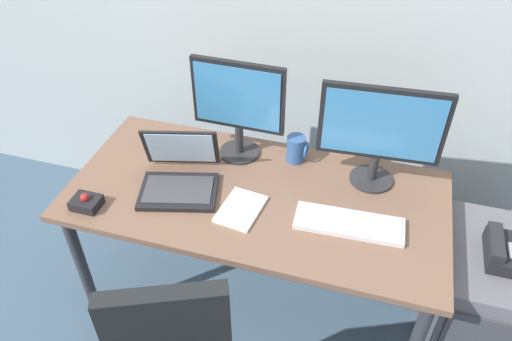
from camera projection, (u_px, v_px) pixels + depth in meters
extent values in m
plane|color=#3B5064|center=(256.00, 301.00, 2.48)|extent=(8.00, 8.00, 0.00)
cube|color=brown|center=(256.00, 196.00, 2.02)|extent=(1.53, 0.73, 0.03)
cylinder|color=#2D2D33|center=(84.00, 271.00, 2.18)|extent=(0.05, 0.05, 0.71)
cylinder|color=#2D2D33|center=(145.00, 184.00, 2.63)|extent=(0.05, 0.05, 0.71)
cylinder|color=#2D2D33|center=(418.00, 240.00, 2.32)|extent=(0.05, 0.05, 0.71)
cube|color=#57555C|center=(482.00, 305.00, 2.08)|extent=(0.42, 0.52, 0.65)
cube|color=#38383D|center=(497.00, 341.00, 1.80)|extent=(0.38, 0.01, 0.22)
cube|color=black|center=(509.00, 254.00, 1.84)|extent=(0.17, 0.20, 0.06)
cube|color=black|center=(496.00, 242.00, 1.83)|extent=(0.05, 0.18, 0.04)
cube|color=black|center=(168.00, 334.00, 1.56)|extent=(0.39, 0.21, 0.42)
cylinder|color=#262628|center=(371.00, 179.00, 2.07)|extent=(0.18, 0.18, 0.01)
cylinder|color=#262628|center=(373.00, 167.00, 2.03)|extent=(0.04, 0.04, 0.11)
cube|color=black|center=(382.00, 124.00, 1.89)|extent=(0.49, 0.06, 0.32)
cube|color=teal|center=(382.00, 126.00, 1.88)|extent=(0.45, 0.04, 0.28)
cylinder|color=#262628|center=(240.00, 152.00, 2.21)|extent=(0.18, 0.18, 0.01)
cylinder|color=#262628|center=(239.00, 139.00, 2.16)|extent=(0.04, 0.04, 0.13)
cube|color=black|center=(238.00, 96.00, 2.02)|extent=(0.40, 0.03, 0.31)
cube|color=teal|center=(237.00, 98.00, 2.01)|extent=(0.37, 0.01, 0.27)
cube|color=silver|center=(349.00, 224.00, 1.86)|extent=(0.42, 0.16, 0.02)
cube|color=white|center=(349.00, 221.00, 1.85)|extent=(0.39, 0.13, 0.01)
cube|color=black|center=(179.00, 191.00, 2.00)|extent=(0.36, 0.29, 0.02)
cube|color=#38383D|center=(178.00, 189.00, 1.99)|extent=(0.31, 0.23, 0.00)
cube|color=black|center=(181.00, 147.00, 2.04)|extent=(0.32, 0.16, 0.21)
cube|color=silver|center=(181.00, 148.00, 2.03)|extent=(0.28, 0.13, 0.18)
cube|color=black|center=(86.00, 203.00, 1.94)|extent=(0.11, 0.09, 0.04)
sphere|color=maroon|center=(85.00, 198.00, 1.92)|extent=(0.04, 0.04, 0.04)
cylinder|color=#2B4F85|center=(296.00, 149.00, 2.14)|extent=(0.08, 0.08, 0.12)
torus|color=#2B558C|center=(306.00, 150.00, 2.13)|extent=(0.01, 0.07, 0.07)
cube|color=white|center=(241.00, 209.00, 1.93)|extent=(0.17, 0.23, 0.01)
ellipsoid|color=yellow|center=(175.00, 152.00, 2.18)|extent=(0.19, 0.04, 0.04)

